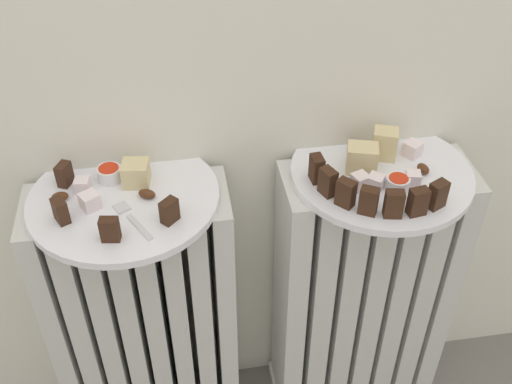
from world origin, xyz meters
name	(u,v)px	position (x,y,z in m)	size (l,w,h in m)	color
radiator_left	(147,325)	(-0.20, 0.28, 0.29)	(0.33, 0.13, 0.59)	silver
radiator_right	(361,299)	(0.20, 0.28, 0.29)	(0.33, 0.13, 0.59)	silver
plate_left	(124,198)	(-0.20, 0.28, 0.59)	(0.29, 0.29, 0.01)	white
plate_right	(381,173)	(0.20, 0.28, 0.59)	(0.29, 0.29, 0.01)	white
dark_cake_slice_left_0	(64,174)	(-0.29, 0.32, 0.62)	(0.03, 0.02, 0.04)	#382114
dark_cake_slice_left_1	(60,211)	(-0.29, 0.23, 0.62)	(0.03, 0.02, 0.04)	#382114
dark_cake_slice_left_2	(110,229)	(-0.22, 0.18, 0.62)	(0.03, 0.02, 0.04)	#382114
dark_cake_slice_left_3	(169,211)	(-0.14, 0.21, 0.62)	(0.03, 0.02, 0.04)	#382114
marble_cake_slice_left_0	(136,173)	(-0.18, 0.31, 0.62)	(0.04, 0.04, 0.04)	beige
turkish_delight_left_0	(82,185)	(-0.26, 0.30, 0.61)	(0.02, 0.02, 0.02)	white
turkish_delight_left_1	(90,201)	(-0.25, 0.26, 0.61)	(0.02, 0.02, 0.02)	white
medjool_date_left_0	(60,197)	(-0.30, 0.28, 0.61)	(0.03, 0.02, 0.01)	#4C2814
medjool_date_left_1	(147,194)	(-0.17, 0.27, 0.61)	(0.03, 0.02, 0.01)	#4C2814
jam_bowl_left	(109,173)	(-0.22, 0.32, 0.61)	(0.04, 0.04, 0.02)	white
dark_cake_slice_right_0	(317,169)	(0.09, 0.27, 0.62)	(0.03, 0.02, 0.04)	#382114
dark_cake_slice_right_1	(328,182)	(0.10, 0.24, 0.62)	(0.03, 0.02, 0.04)	#382114
dark_cake_slice_right_2	(346,193)	(0.12, 0.21, 0.62)	(0.03, 0.02, 0.04)	#382114
dark_cake_slice_right_3	(369,201)	(0.15, 0.18, 0.62)	(0.03, 0.02, 0.04)	#382114
dark_cake_slice_right_4	(394,204)	(0.18, 0.17, 0.62)	(0.03, 0.02, 0.04)	#382114
dark_cake_slice_right_5	(418,202)	(0.22, 0.17, 0.62)	(0.03, 0.02, 0.04)	#382114
dark_cake_slice_right_6	(438,195)	(0.25, 0.18, 0.62)	(0.03, 0.02, 0.04)	#382114
marble_cake_slice_right_0	(362,159)	(0.17, 0.28, 0.62)	(0.05, 0.04, 0.05)	beige
marble_cake_slice_right_1	(385,144)	(0.22, 0.31, 0.62)	(0.04, 0.03, 0.05)	beige
turkish_delight_right_0	(375,182)	(0.18, 0.24, 0.61)	(0.02, 0.02, 0.02)	white
turkish_delight_right_1	(413,178)	(0.24, 0.24, 0.61)	(0.02, 0.02, 0.02)	white
turkish_delight_right_2	(360,181)	(0.16, 0.24, 0.61)	(0.02, 0.02, 0.02)	white
turkish_delight_right_3	(412,149)	(0.26, 0.31, 0.61)	(0.02, 0.02, 0.02)	white
medjool_date_right_0	(423,169)	(0.26, 0.26, 0.61)	(0.02, 0.02, 0.01)	#4C2814
medjool_date_right_1	(364,134)	(0.20, 0.37, 0.61)	(0.02, 0.02, 0.02)	#4C2814
medjool_date_right_2	(356,146)	(0.18, 0.34, 0.61)	(0.02, 0.02, 0.02)	#4C2814
jam_bowl_right	(398,183)	(0.21, 0.23, 0.61)	(0.04, 0.04, 0.02)	white
fork	(131,218)	(-0.19, 0.22, 0.60)	(0.06, 0.09, 0.00)	silver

